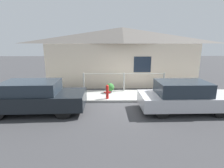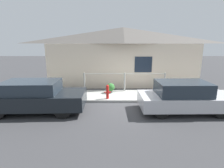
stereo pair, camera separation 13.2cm
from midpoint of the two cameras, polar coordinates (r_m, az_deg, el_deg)
ground_plane at (r=8.90m, az=5.23°, el=-6.09°), size 60.00×60.00×0.00m
sidewalk at (r=9.82m, az=4.72°, el=-3.82°), size 24.00×1.98×0.12m
house at (r=12.10m, az=3.94°, el=14.40°), size 10.32×2.23×3.95m
fence at (r=10.46m, az=4.42°, el=1.01°), size 4.90×0.10×1.08m
car_left at (r=8.24m, az=-23.45°, el=-3.72°), size 4.22×1.85×1.37m
car_right at (r=8.22m, az=22.77°, el=-3.95°), size 3.91×1.70×1.34m
fire_hydrant at (r=8.99m, az=-1.13°, el=-2.45°), size 0.35×0.15×0.74m
potted_plant_near_hydrant at (r=10.06m, az=-0.16°, el=-1.16°), size 0.47×0.47×0.56m
potted_plant_by_fence at (r=10.27m, az=-17.47°, el=-1.76°), size 0.38×0.38×0.49m
potted_plant_corner at (r=10.60m, az=18.84°, el=-1.25°), size 0.34×0.34×0.50m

